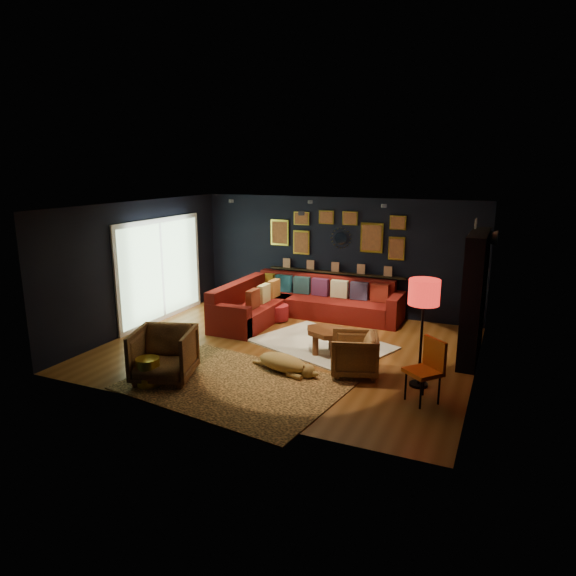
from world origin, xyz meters
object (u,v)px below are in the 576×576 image
at_px(gold_stool, 148,372).
at_px(floor_lamp, 424,297).
at_px(armchair_left, 164,352).
at_px(dog, 283,359).
at_px(coffee_table, 328,334).
at_px(orange_chair, 428,365).
at_px(pouf, 277,312).
at_px(sectional, 295,304).
at_px(armchair_right, 354,352).

xyz_separation_m(gold_stool, floor_lamp, (3.76, 1.68, 1.18)).
xyz_separation_m(armchair_left, dog, (1.56, 1.03, -0.24)).
bearing_deg(gold_stool, coffee_table, 48.93).
bearing_deg(gold_stool, orange_chair, 16.88).
bearing_deg(armchair_left, gold_stool, -122.22).
bearing_deg(coffee_table, pouf, 138.16).
relative_size(orange_chair, floor_lamp, 0.55).
bearing_deg(orange_chair, pouf, -176.20).
distance_m(coffee_table, pouf, 2.27).
xyz_separation_m(armchair_left, gold_stool, (-0.07, -0.30, -0.23)).
distance_m(sectional, coffee_table, 2.29).
xyz_separation_m(pouf, armchair_left, (-0.28, -3.55, 0.27)).
distance_m(orange_chair, floor_lamp, 1.00).
distance_m(armchair_right, gold_stool, 3.22).
relative_size(armchair_left, dog, 0.73).
distance_m(sectional, orange_chair, 4.44).
relative_size(sectional, gold_stool, 7.60).
distance_m(gold_stool, dog, 2.11).
xyz_separation_m(gold_stool, dog, (1.64, 1.33, -0.01)).
xyz_separation_m(coffee_table, floor_lamp, (1.72, -0.66, 1.02)).
distance_m(pouf, orange_chair, 4.48).
height_order(coffee_table, dog, coffee_table).
relative_size(sectional, floor_lamp, 2.05).
relative_size(sectional, dog, 2.73).
xyz_separation_m(coffee_table, dog, (-0.40, -1.02, -0.17)).
bearing_deg(armchair_right, gold_stool, -75.31).
bearing_deg(sectional, armchair_right, -49.66).
xyz_separation_m(floor_lamp, dog, (-2.12, -0.35, -1.19)).
distance_m(armchair_left, gold_stool, 0.39).
distance_m(armchair_left, floor_lamp, 4.04).
distance_m(pouf, armchair_right, 3.19).
bearing_deg(armchair_right, floor_lamp, 70.58).
distance_m(orange_chair, dog, 2.33).
distance_m(pouf, gold_stool, 3.87).
bearing_deg(coffee_table, armchair_left, -133.92).
relative_size(armchair_right, dog, 0.60).
height_order(coffee_table, floor_lamp, floor_lamp).
xyz_separation_m(sectional, armchair_right, (2.08, -2.45, 0.05)).
height_order(pouf, orange_chair, orange_chair).
relative_size(gold_stool, dog, 0.36).
bearing_deg(coffee_table, sectional, 127.61).
height_order(pouf, armchair_left, armchair_left).
bearing_deg(armchair_right, dog, -87.84).
relative_size(coffee_table, pouf, 2.20).
bearing_deg(coffee_table, dog, -111.61).
bearing_deg(sectional, orange_chair, -41.88).
bearing_deg(armchair_right, orange_chair, 49.68).
bearing_deg(floor_lamp, orange_chair, -68.61).
distance_m(coffee_table, dog, 1.11).
bearing_deg(coffee_table, floor_lamp, -21.17).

